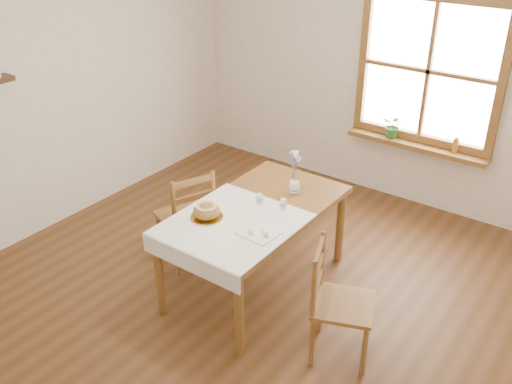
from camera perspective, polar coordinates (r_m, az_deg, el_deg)
ground at (r=4.80m, az=-2.15°, el=-10.91°), size 5.00×5.00×0.00m
room_walls at (r=3.95m, az=-2.59°, el=8.69°), size 4.60×5.10×2.65m
window at (r=5.89m, az=16.92°, el=11.49°), size 1.46×0.08×1.46m
window_sill at (r=6.08m, az=15.70°, el=4.51°), size 1.46×0.20×0.05m
dining_table at (r=4.61m, az=0.00°, el=-2.58°), size 0.90×1.60×0.75m
table_linen at (r=4.36m, az=-2.36°, el=-3.21°), size 0.91×0.99×0.01m
chair_left at (r=5.08m, az=-7.10°, el=-2.28°), size 0.58×0.57×0.93m
chair_right at (r=4.11m, az=8.73°, el=-10.92°), size 0.57×0.56×0.90m
bread_plate at (r=4.43m, az=-4.94°, el=-2.52°), size 0.25×0.25×0.01m
bread_loaf at (r=4.40m, az=-4.98°, el=-1.80°), size 0.21×0.21×0.12m
egg_napkin at (r=4.23m, az=0.24°, el=-4.09°), size 0.30×0.26×0.01m
eggs at (r=4.21m, az=0.24°, el=-3.75°), size 0.23×0.21×0.05m
salt_shaker at (r=4.59m, az=0.36°, el=-0.63°), size 0.06×0.06×0.10m
pepper_shaker at (r=4.53m, az=2.73°, el=-1.14°), size 0.06×0.06×0.10m
flower_vase at (r=4.79m, az=3.85°, el=0.43°), size 0.11×0.11×0.10m
lavender_bouquet at (r=4.70m, az=3.93°, el=2.51°), size 0.15×0.15×0.29m
potted_plant at (r=6.12m, az=13.57°, el=6.19°), size 0.26×0.28×0.20m
amber_bottle at (r=5.93m, az=19.33°, el=4.48°), size 0.07×0.07×0.16m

